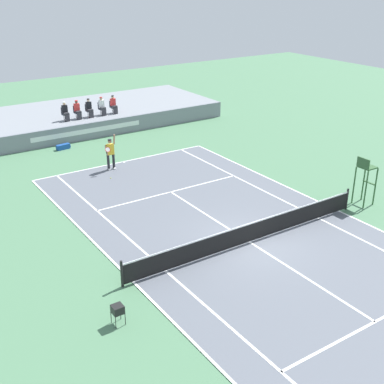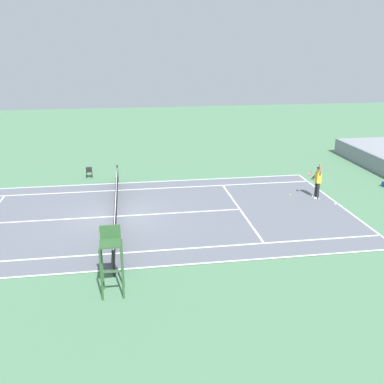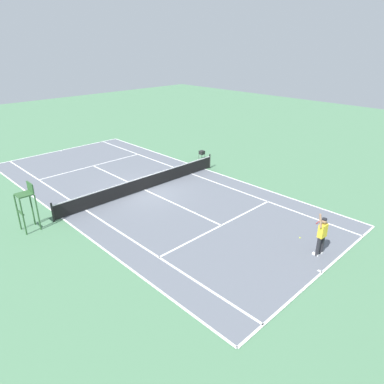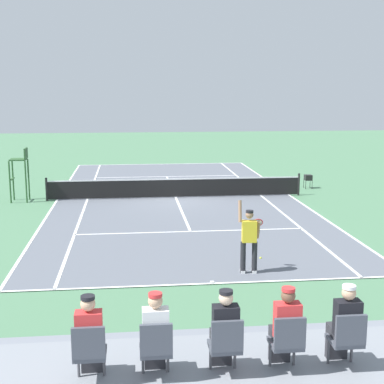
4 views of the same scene
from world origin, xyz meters
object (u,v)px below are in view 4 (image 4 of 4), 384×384
(spectator_seated_1, at_px, (285,330))
(spectator_seated_3, at_px, (155,336))
(ball_hopper, at_px, (308,177))
(equipment_bag, at_px, (354,349))
(umpire_chair, at_px, (20,168))
(spectator_seated_0, at_px, (345,327))
(tennis_ball, at_px, (261,258))
(tennis_player, at_px, (249,239))
(spectator_seated_2, at_px, (225,333))
(spectator_seated_4, at_px, (90,339))

(spectator_seated_1, xyz_separation_m, spectator_seated_3, (1.83, 0.00, 0.00))
(spectator_seated_3, bearing_deg, ball_hopper, -113.27)
(equipment_bag, height_order, ball_hopper, ball_hopper)
(ball_hopper, bearing_deg, spectator_seated_1, 71.19)
(spectator_seated_3, distance_m, umpire_chair, 19.38)
(spectator_seated_0, distance_m, ball_hopper, 21.42)
(tennis_ball, height_order, equipment_bag, equipment_bag)
(spectator_seated_0, height_order, tennis_player, spectator_seated_0)
(tennis_ball, distance_m, equipment_bag, 6.36)
(spectator_seated_0, xyz_separation_m, spectator_seated_3, (2.70, 0.00, 0.00))
(spectator_seated_0, relative_size, spectator_seated_2, 1.00)
(spectator_seated_3, height_order, tennis_player, spectator_seated_3)
(spectator_seated_3, height_order, ball_hopper, spectator_seated_3)
(spectator_seated_4, relative_size, tennis_ball, 18.60)
(spectator_seated_0, bearing_deg, spectator_seated_2, 0.00)
(spectator_seated_1, bearing_deg, spectator_seated_3, 0.00)
(spectator_seated_1, height_order, spectator_seated_2, same)
(spectator_seated_3, relative_size, spectator_seated_4, 1.00)
(spectator_seated_2, xyz_separation_m, spectator_seated_3, (0.96, 0.00, 0.00))
(umpire_chair, xyz_separation_m, equipment_bag, (-9.18, 16.20, -1.40))
(spectator_seated_3, xyz_separation_m, tennis_ball, (-3.58, -8.80, -1.72))
(spectator_seated_1, distance_m, tennis_player, 7.64)
(spectator_seated_0, relative_size, spectator_seated_4, 1.00)
(spectator_seated_0, relative_size, spectator_seated_3, 1.00)
(tennis_player, bearing_deg, spectator_seated_1, 81.64)
(spectator_seated_3, bearing_deg, spectator_seated_2, 180.00)
(tennis_ball, xyz_separation_m, umpire_chair, (8.83, -9.85, 1.52))
(spectator_seated_0, height_order, tennis_ball, spectator_seated_0)
(tennis_player, xyz_separation_m, umpire_chair, (8.18, -11.13, 0.56))
(spectator_seated_0, height_order, umpire_chair, umpire_chair)
(spectator_seated_1, bearing_deg, ball_hopper, -108.81)
(tennis_ball, relative_size, umpire_chair, 0.03)
(spectator_seated_0, height_order, spectator_seated_3, same)
(umpire_chair, height_order, equipment_bag, umpire_chair)
(spectator_seated_3, height_order, equipment_bag, spectator_seated_3)
(tennis_ball, bearing_deg, umpire_chair, -48.14)
(umpire_chair, xyz_separation_m, ball_hopper, (-14.06, -1.84, -0.98))
(spectator_seated_4, xyz_separation_m, ball_hopper, (-9.71, -20.49, -1.18))
(ball_hopper, bearing_deg, spectator_seated_3, 66.73)
(spectator_seated_1, height_order, tennis_player, spectator_seated_1)
(tennis_ball, xyz_separation_m, equipment_bag, (-0.35, 6.35, 0.13))
(spectator_seated_2, xyz_separation_m, tennis_ball, (-2.62, -8.80, -1.72))
(spectator_seated_3, distance_m, tennis_player, 8.11)
(spectator_seated_3, xyz_separation_m, umpire_chair, (5.25, -18.66, -0.20))
(spectator_seated_2, distance_m, spectator_seated_3, 0.96)
(spectator_seated_0, distance_m, tennis_ball, 9.01)
(umpire_chair, bearing_deg, tennis_player, 126.32)
(spectator_seated_2, height_order, umpire_chair, umpire_chair)
(spectator_seated_0, xyz_separation_m, spectator_seated_1, (0.87, 0.00, 0.00))
(tennis_player, bearing_deg, ball_hopper, -114.37)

